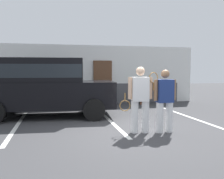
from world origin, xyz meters
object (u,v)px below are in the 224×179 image
object	(u,v)px
tennis_player_man	(140,99)
tennis_player_woman	(165,100)
potted_plant_by_porch	(145,94)
parked_suv	(45,84)

from	to	relation	value
tennis_player_man	tennis_player_woman	size ratio (longest dim) A/B	1.05
tennis_player_woman	potted_plant_by_porch	size ratio (longest dim) A/B	1.87
parked_suv	potted_plant_by_porch	world-z (taller)	parked_suv
tennis_player_man	tennis_player_woman	bearing A→B (deg)	176.44
parked_suv	tennis_player_man	xyz separation A→B (m)	(2.51, -2.85, -0.24)
tennis_player_man	tennis_player_woman	xyz separation A→B (m)	(0.64, -0.13, -0.03)
tennis_player_woman	parked_suv	bearing A→B (deg)	-43.39
parked_suv	potted_plant_by_porch	bearing A→B (deg)	29.41
tennis_player_man	potted_plant_by_porch	size ratio (longest dim) A/B	1.96
parked_suv	tennis_player_man	size ratio (longest dim) A/B	2.73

